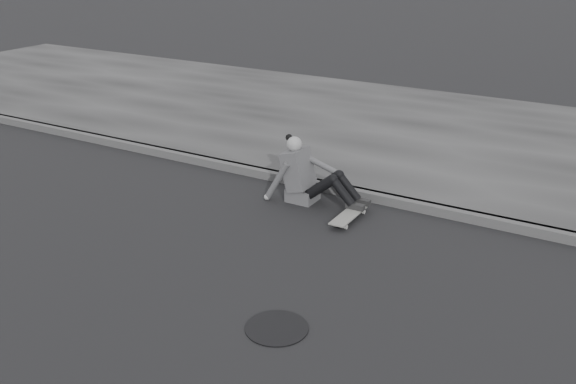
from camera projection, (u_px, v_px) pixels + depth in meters
name	position (u px, v px, depth m)	size (l,w,h in m)	color
ground	(169.00, 257.00, 7.02)	(80.00, 80.00, 0.00)	black
curb	(288.00, 178.00, 9.06)	(24.00, 0.16, 0.12)	#454545
sidewalk	(372.00, 126.00, 11.48)	(24.00, 6.00, 0.12)	#313131
manhole	(277.00, 328.00, 5.75)	(0.57, 0.57, 0.01)	black
skateboard	(350.00, 215.00, 7.88)	(0.20, 0.78, 0.09)	#A5A6A0
seated_woman	(307.00, 176.00, 8.31)	(1.38, 0.46, 0.88)	#49494B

